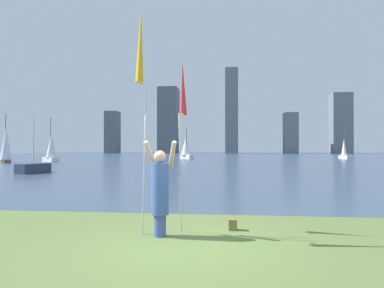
{
  "coord_description": "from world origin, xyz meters",
  "views": [
    {
      "loc": [
        0.79,
        -6.28,
        1.81
      ],
      "look_at": [
        -0.77,
        9.0,
        1.96
      ],
      "focal_mm": 31.59,
      "sensor_mm": 36.0,
      "label": 1
    }
  ],
  "objects_px": {
    "kite_flag_left": "(140,50)",
    "bag": "(233,225)",
    "person": "(160,189)",
    "kite_flag_right": "(183,93)",
    "sailboat_0": "(6,145)",
    "sailboat_7": "(33,168)",
    "sailboat_1": "(186,148)",
    "sailboat_5": "(344,150)",
    "sailboat_4": "(51,149)"
  },
  "relations": [
    {
      "from": "kite_flag_left",
      "to": "sailboat_1",
      "type": "bearing_deg",
      "value": 95.73
    },
    {
      "from": "sailboat_4",
      "to": "kite_flag_right",
      "type": "bearing_deg",
      "value": -57.52
    },
    {
      "from": "kite_flag_right",
      "to": "sailboat_5",
      "type": "xyz_separation_m",
      "value": [
        19.75,
        48.76,
        -1.63
      ]
    },
    {
      "from": "kite_flag_left",
      "to": "sailboat_1",
      "type": "relative_size",
      "value": 0.93
    },
    {
      "from": "sailboat_1",
      "to": "kite_flag_right",
      "type": "bearing_deg",
      "value": -83.22
    },
    {
      "from": "kite_flag_right",
      "to": "sailboat_0",
      "type": "height_order",
      "value": "sailboat_0"
    },
    {
      "from": "kite_flag_left",
      "to": "sailboat_0",
      "type": "xyz_separation_m",
      "value": [
        -23.89,
        30.25,
        -1.76
      ]
    },
    {
      "from": "sailboat_0",
      "to": "sailboat_4",
      "type": "relative_size",
      "value": 1.02
    },
    {
      "from": "sailboat_4",
      "to": "kite_flag_left",
      "type": "bearing_deg",
      "value": -59.06
    },
    {
      "from": "person",
      "to": "kite_flag_right",
      "type": "xyz_separation_m",
      "value": [
        0.38,
        0.66,
        2.07
      ]
    },
    {
      "from": "sailboat_5",
      "to": "sailboat_7",
      "type": "relative_size",
      "value": 1.25
    },
    {
      "from": "kite_flag_right",
      "to": "sailboat_4",
      "type": "bearing_deg",
      "value": 122.48
    },
    {
      "from": "sailboat_4",
      "to": "sailboat_7",
      "type": "bearing_deg",
      "value": -64.8
    },
    {
      "from": "bag",
      "to": "sailboat_7",
      "type": "distance_m",
      "value": 20.31
    },
    {
      "from": "person",
      "to": "bag",
      "type": "distance_m",
      "value": 1.83
    },
    {
      "from": "sailboat_5",
      "to": "sailboat_4",
      "type": "bearing_deg",
      "value": -158.85
    },
    {
      "from": "kite_flag_left",
      "to": "person",
      "type": "bearing_deg",
      "value": 15.49
    },
    {
      "from": "kite_flag_left",
      "to": "sailboat_0",
      "type": "relative_size",
      "value": 0.82
    },
    {
      "from": "kite_flag_left",
      "to": "sailboat_1",
      "type": "distance_m",
      "value": 46.46
    },
    {
      "from": "kite_flag_left",
      "to": "sailboat_0",
      "type": "height_order",
      "value": "sailboat_0"
    },
    {
      "from": "sailboat_5",
      "to": "sailboat_7",
      "type": "height_order",
      "value": "sailboat_5"
    },
    {
      "from": "kite_flag_right",
      "to": "sailboat_1",
      "type": "relative_size",
      "value": 0.73
    },
    {
      "from": "kite_flag_left",
      "to": "sailboat_4",
      "type": "distance_m",
      "value": 39.43
    },
    {
      "from": "sailboat_1",
      "to": "sailboat_7",
      "type": "bearing_deg",
      "value": -103.24
    },
    {
      "from": "person",
      "to": "sailboat_7",
      "type": "height_order",
      "value": "sailboat_7"
    },
    {
      "from": "sailboat_0",
      "to": "sailboat_5",
      "type": "xyz_separation_m",
      "value": [
        44.41,
        19.28,
        -0.64
      ]
    },
    {
      "from": "sailboat_1",
      "to": "sailboat_5",
      "type": "distance_m",
      "value": 25.37
    },
    {
      "from": "sailboat_1",
      "to": "sailboat_4",
      "type": "bearing_deg",
      "value": -141.51
    },
    {
      "from": "sailboat_7",
      "to": "sailboat_4",
      "type": "bearing_deg",
      "value": 115.2
    },
    {
      "from": "kite_flag_right",
      "to": "sailboat_1",
      "type": "distance_m",
      "value": 45.75
    },
    {
      "from": "sailboat_1",
      "to": "sailboat_7",
      "type": "height_order",
      "value": "sailboat_1"
    },
    {
      "from": "person",
      "to": "sailboat_1",
      "type": "xyz_separation_m",
      "value": [
        -5.02,
        46.07,
        0.69
      ]
    },
    {
      "from": "kite_flag_right",
      "to": "sailboat_1",
      "type": "bearing_deg",
      "value": 96.78
    },
    {
      "from": "bag",
      "to": "sailboat_1",
      "type": "height_order",
      "value": "sailboat_1"
    },
    {
      "from": "kite_flag_right",
      "to": "bag",
      "type": "distance_m",
      "value": 3.11
    },
    {
      "from": "sailboat_5",
      "to": "sailboat_7",
      "type": "distance_m",
      "value": 46.72
    },
    {
      "from": "kite_flag_left",
      "to": "sailboat_5",
      "type": "relative_size",
      "value": 0.92
    },
    {
      "from": "kite_flag_left",
      "to": "kite_flag_right",
      "type": "xyz_separation_m",
      "value": [
        0.77,
        0.77,
        -0.77
      ]
    },
    {
      "from": "person",
      "to": "sailboat_5",
      "type": "bearing_deg",
      "value": 54.21
    },
    {
      "from": "person",
      "to": "sailboat_0",
      "type": "bearing_deg",
      "value": 115.22
    },
    {
      "from": "sailboat_1",
      "to": "sailboat_5",
      "type": "xyz_separation_m",
      "value": [
        25.15,
        3.35,
        -0.25
      ]
    },
    {
      "from": "kite_flag_right",
      "to": "sailboat_1",
      "type": "xyz_separation_m",
      "value": [
        -5.4,
        45.41,
        -1.38
      ]
    },
    {
      "from": "sailboat_7",
      "to": "kite_flag_right",
      "type": "bearing_deg",
      "value": -50.12
    },
    {
      "from": "sailboat_4",
      "to": "sailboat_5",
      "type": "height_order",
      "value": "sailboat_4"
    },
    {
      "from": "kite_flag_right",
      "to": "sailboat_0",
      "type": "xyz_separation_m",
      "value": [
        -24.66,
        29.49,
        -1.0
      ]
    },
    {
      "from": "bag",
      "to": "sailboat_0",
      "type": "height_order",
      "value": "sailboat_0"
    },
    {
      "from": "person",
      "to": "sailboat_0",
      "type": "height_order",
      "value": "sailboat_0"
    },
    {
      "from": "kite_flag_left",
      "to": "bag",
      "type": "height_order",
      "value": "kite_flag_left"
    },
    {
      "from": "kite_flag_right",
      "to": "sailboat_7",
      "type": "xyz_separation_m",
      "value": [
        -12.55,
        15.03,
        -2.67
      ]
    },
    {
      "from": "bag",
      "to": "sailboat_5",
      "type": "xyz_separation_m",
      "value": [
        18.64,
        48.77,
        1.28
      ]
    }
  ]
}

